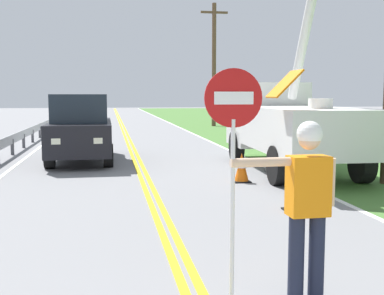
{
  "coord_description": "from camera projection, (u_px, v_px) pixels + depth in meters",
  "views": [
    {
      "loc": [
        -0.85,
        -0.99,
        2.08
      ],
      "look_at": [
        0.52,
        6.99,
        1.2
      ],
      "focal_mm": 45.38,
      "sensor_mm": 36.0,
      "label": 1
    }
  ],
  "objects": [
    {
      "name": "edge_line_left",
      "position": [
        43.0,
        145.0,
        20.33
      ],
      "size": [
        0.12,
        110.0,
        0.01
      ],
      "primitive_type": "cube",
      "color": "silver",
      "rests_on": "ground"
    },
    {
      "name": "oncoming_suv_nearest",
      "position": [
        81.0,
        128.0,
        15.19
      ],
      "size": [
        1.94,
        4.62,
        2.1
      ],
      "color": "black",
      "rests_on": "ground"
    },
    {
      "name": "traffic_cone_mid",
      "position": [
        242.0,
        168.0,
        11.62
      ],
      "size": [
        0.4,
        0.4,
        0.7
      ],
      "color": "orange",
      "rests_on": "ground"
    },
    {
      "name": "traffic_cone_lead",
      "position": [
        296.0,
        193.0,
        8.7
      ],
      "size": [
        0.4,
        0.4,
        0.7
      ],
      "color": "orange",
      "rests_on": "ground"
    },
    {
      "name": "utility_pole_mid",
      "position": [
        214.0,
        63.0,
        32.16
      ],
      "size": [
        1.8,
        0.28,
        8.08
      ],
      "color": "brown",
      "rests_on": "ground"
    },
    {
      "name": "stop_sign_paddle",
      "position": [
        233.0,
        134.0,
        4.61
      ],
      "size": [
        0.56,
        0.04,
        2.33
      ],
      "color": "silver",
      "rests_on": "ground"
    },
    {
      "name": "edge_line_right",
      "position": [
        211.0,
        142.0,
        21.54
      ],
      "size": [
        0.12,
        110.0,
        0.01
      ],
      "primitive_type": "cube",
      "color": "silver",
      "rests_on": "ground"
    },
    {
      "name": "guardrail_left_shoulder",
      "position": [
        5.0,
        143.0,
        15.76
      ],
      "size": [
        0.1,
        32.0,
        0.71
      ],
      "color": "#9EA0A3",
      "rests_on": "ground"
    },
    {
      "name": "flagger_worker",
      "position": [
        307.0,
        199.0,
        4.83
      ],
      "size": [
        1.09,
        0.25,
        1.83
      ],
      "color": "#1E2338",
      "rests_on": "ground"
    },
    {
      "name": "utility_bucket_truck",
      "position": [
        286.0,
        118.0,
        13.71
      ],
      "size": [
        2.87,
        6.88,
        6.12
      ],
      "color": "silver",
      "rests_on": "ground"
    },
    {
      "name": "centerline_yellow_left",
      "position": [
        127.0,
        143.0,
        20.92
      ],
      "size": [
        0.11,
        110.0,
        0.01
      ],
      "primitive_type": "cube",
      "color": "yellow",
      "rests_on": "ground"
    },
    {
      "name": "centerline_yellow_right",
      "position": [
        132.0,
        143.0,
        20.95
      ],
      "size": [
        0.11,
        110.0,
        0.01
      ],
      "primitive_type": "cube",
      "color": "yellow",
      "rests_on": "ground"
    },
    {
      "name": "grass_verge_right",
      "position": [
        377.0,
        139.0,
        22.88
      ],
      "size": [
        16.0,
        110.0,
        0.01
      ],
      "primitive_type": "cube",
      "color": "#477533",
      "rests_on": "ground"
    }
  ]
}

